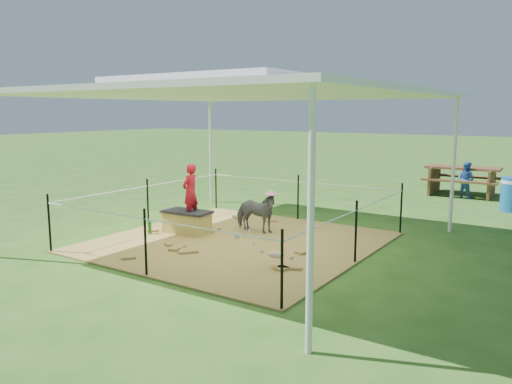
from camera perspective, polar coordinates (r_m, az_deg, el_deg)
The scene contains 14 objects.
ground at distance 9.06m, azimuth -2.10°, elevation -5.82°, with size 90.00×90.00×0.00m, color #2D5919.
hay_patch at distance 9.06m, azimuth -2.10°, elevation -5.73°, with size 4.60×4.60×0.03m, color brown.
canopy_tent at distance 8.76m, azimuth -2.21°, elevation 11.44°, with size 6.30×6.30×2.90m.
rope_fence at distance 8.92m, azimuth -2.13°, elevation -1.82°, with size 4.54×4.54×1.00m.
straw_bale at distance 9.71m, azimuth -7.89°, elevation -3.52°, with size 0.88×0.44×0.39m, color #AF953F.
dark_cloth at distance 9.67m, azimuth -7.92°, elevation -2.25°, with size 0.94×0.49×0.05m, color black.
woman at distance 9.52m, azimuth -7.53°, elevation 0.65°, with size 0.38×0.25×1.05m, color red.
green_bottle at distance 9.78m, azimuth -12.05°, elevation -3.98°, with size 0.07×0.07×0.24m, color #16651A.
pony at distance 9.62m, azimuth -0.08°, elevation -2.37°, with size 0.42×0.92×0.78m, color #505055.
pink_hat at distance 9.54m, azimuth -0.08°, elevation 0.25°, with size 0.24×0.24×0.11m, color #FA90C8.
foal at distance 7.51m, azimuth 2.29°, elevation -6.98°, with size 0.81×0.45×0.45m, color #C3B08F, non-canonical shape.
trash_barrel at distance 13.27m, azimuth 27.25°, elevation -0.24°, with size 0.53×0.53×0.82m, color #165CA9.
picnic_table_near at distance 15.25m, azimuth 22.50°, elevation 1.18°, with size 1.96×1.41×0.81m, color #50301B.
distant_person at distance 14.80m, azimuth 22.86°, elevation 1.29°, with size 0.49×0.38×1.00m, color blue.
Camera 1 is at (5.10, -7.12, 2.35)m, focal length 35.00 mm.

